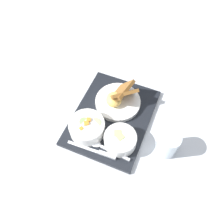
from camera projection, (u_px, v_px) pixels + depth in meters
ground_plane at (112, 118)px, 0.94m from camera, size 4.00×4.00×0.00m
serving_tray at (112, 117)px, 0.93m from camera, size 0.38×0.29×0.01m
bowl_salad at (87, 127)px, 0.86m from camera, size 0.13×0.13×0.06m
bowl_soup at (120, 140)px, 0.84m from camera, size 0.12×0.12×0.05m
plate_main at (118, 99)px, 0.94m from camera, size 0.18×0.18×0.09m
knife at (101, 153)px, 0.84m from camera, size 0.01×0.19×0.01m
spoon at (100, 145)px, 0.85m from camera, size 0.04×0.17×0.01m
glass_water at (167, 144)px, 0.83m from camera, size 0.08×0.08×0.10m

